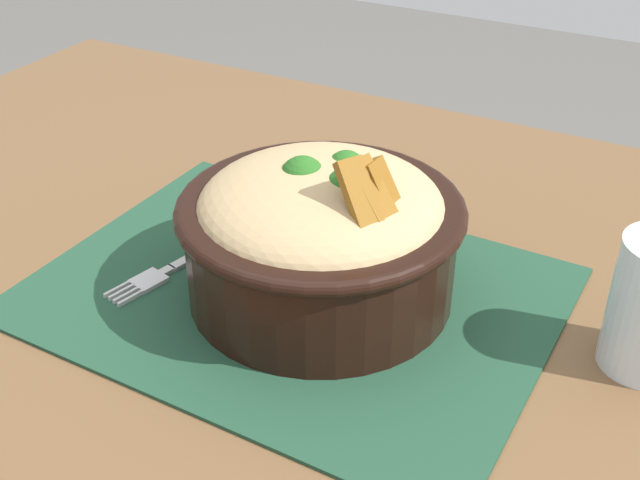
{
  "coord_description": "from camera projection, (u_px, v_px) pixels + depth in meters",
  "views": [
    {
      "loc": [
        -0.29,
        0.47,
        1.1
      ],
      "look_at": [
        -0.04,
        0.0,
        0.76
      ],
      "focal_mm": 45.92,
      "sensor_mm": 36.0,
      "label": 1
    }
  ],
  "objects": [
    {
      "name": "placemat",
      "position": [
        294.0,
        293.0,
        0.65
      ],
      "size": [
        0.41,
        0.31,
        0.0
      ],
      "primitive_type": "cube",
      "rotation": [
        0.0,
        0.0,
        -0.02
      ],
      "color": "#1E422D",
      "rests_on": "table"
    },
    {
      "name": "bowl",
      "position": [
        320.0,
        231.0,
        0.62
      ],
      "size": [
        0.24,
        0.24,
        0.14
      ],
      "color": "black",
      "rests_on": "placemat"
    },
    {
      "name": "fork",
      "position": [
        167.0,
        270.0,
        0.68
      ],
      "size": [
        0.04,
        0.13,
        0.0
      ],
      "color": "#BCBCBC",
      "rests_on": "placemat"
    },
    {
      "name": "table",
      "position": [
        276.0,
        350.0,
        0.71
      ],
      "size": [
        1.1,
        0.8,
        0.71
      ],
      "color": "brown",
      "rests_on": "ground_plane"
    }
  ]
}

